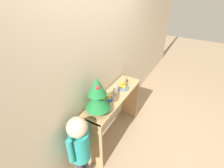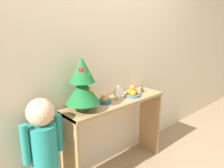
{
  "view_description": "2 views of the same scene",
  "coord_description": "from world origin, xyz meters",
  "px_view_note": "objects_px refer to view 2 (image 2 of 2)",
  "views": [
    {
      "loc": [
        -1.72,
        -0.78,
        2.2
      ],
      "look_at": [
        -0.04,
        0.17,
        1.0
      ],
      "focal_mm": 28.0,
      "sensor_mm": 36.0,
      "label": 1
    },
    {
      "loc": [
        -1.42,
        -1.34,
        1.54
      ],
      "look_at": [
        -0.06,
        0.15,
        0.98
      ],
      "focal_mm": 35.0,
      "sensor_mm": 36.0,
      "label": 2
    }
  ],
  "objects_px": {
    "fruit_bowl": "(132,93)",
    "singing_bowl": "(105,100)",
    "child_figure": "(43,143)",
    "figurine": "(142,88)",
    "desk_clock": "(119,93)",
    "mini_tree": "(82,84)"
  },
  "relations": [
    {
      "from": "fruit_bowl",
      "to": "singing_bowl",
      "type": "bearing_deg",
      "value": 172.64
    },
    {
      "from": "singing_bowl",
      "to": "child_figure",
      "type": "xyz_separation_m",
      "value": [
        -0.66,
        -0.02,
        -0.2
      ]
    },
    {
      "from": "figurine",
      "to": "desk_clock",
      "type": "bearing_deg",
      "value": -178.85
    },
    {
      "from": "singing_bowl",
      "to": "desk_clock",
      "type": "distance_m",
      "value": 0.17
    },
    {
      "from": "desk_clock",
      "to": "figurine",
      "type": "bearing_deg",
      "value": 1.15
    },
    {
      "from": "singing_bowl",
      "to": "child_figure",
      "type": "distance_m",
      "value": 0.69
    },
    {
      "from": "mini_tree",
      "to": "child_figure",
      "type": "distance_m",
      "value": 0.57
    },
    {
      "from": "mini_tree",
      "to": "figurine",
      "type": "relative_size",
      "value": 5.87
    },
    {
      "from": "singing_bowl",
      "to": "figurine",
      "type": "xyz_separation_m",
      "value": [
        0.54,
        -0.01,
        0.01
      ]
    },
    {
      "from": "fruit_bowl",
      "to": "singing_bowl",
      "type": "distance_m",
      "value": 0.35
    },
    {
      "from": "fruit_bowl",
      "to": "figurine",
      "type": "bearing_deg",
      "value": 9.08
    },
    {
      "from": "figurine",
      "to": "child_figure",
      "type": "relative_size",
      "value": 0.08
    },
    {
      "from": "singing_bowl",
      "to": "desk_clock",
      "type": "relative_size",
      "value": 0.84
    },
    {
      "from": "mini_tree",
      "to": "child_figure",
      "type": "xyz_separation_m",
      "value": [
        -0.39,
        -0.01,
        -0.41
      ]
    },
    {
      "from": "singing_bowl",
      "to": "desk_clock",
      "type": "bearing_deg",
      "value": -6.92
    },
    {
      "from": "fruit_bowl",
      "to": "child_figure",
      "type": "bearing_deg",
      "value": 178.71
    },
    {
      "from": "mini_tree",
      "to": "singing_bowl",
      "type": "xyz_separation_m",
      "value": [
        0.27,
        0.02,
        -0.21
      ]
    },
    {
      "from": "fruit_bowl",
      "to": "mini_tree",
      "type": "bearing_deg",
      "value": 177.27
    },
    {
      "from": "fruit_bowl",
      "to": "child_figure",
      "type": "xyz_separation_m",
      "value": [
        -1.0,
        0.02,
        -0.2
      ]
    },
    {
      "from": "desk_clock",
      "to": "mini_tree",
      "type": "bearing_deg",
      "value": 179.32
    },
    {
      "from": "fruit_bowl",
      "to": "desk_clock",
      "type": "distance_m",
      "value": 0.18
    },
    {
      "from": "mini_tree",
      "to": "singing_bowl",
      "type": "height_order",
      "value": "mini_tree"
    }
  ]
}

